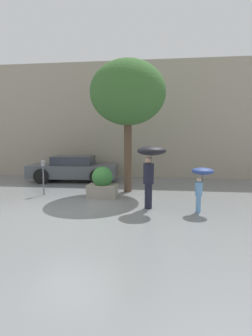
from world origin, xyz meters
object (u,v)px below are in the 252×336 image
Objects in this scene: parking_meter at (43,170)px; parked_car_near at (74,169)px; planter_box at (102,183)px; person_child at (202,177)px; person_adult at (150,161)px; street_tree at (128,94)px.

parked_car_near is at bearing 88.38° from parking_meter.
planter_box is 0.86× the size of person_child.
person_child is 5.61m from parking_meter.
parked_car_near is (-3.85, 4.66, -0.83)m from person_adult.
parking_meter is (-2.23, 0.11, 0.41)m from planter_box.
planter_box is at bearing 148.65° from person_child.
person_adult is at bearing -68.80° from street_tree.
planter_box is 0.85× the size of parking_meter.
street_tree is (-2.38, 2.59, 2.74)m from person_child.
street_tree is (2.90, -2.21, 3.16)m from parked_car_near.
parking_meter reaches higher than parked_car_near.
planter_box is 2.35m from person_adult.
person_child is at bearing -16.45° from parking_meter.
street_tree is at bearing 55.47° from planter_box.
parked_car_near is 0.85× the size of street_tree.
person_child is 4.46m from street_tree.
person_child is (3.15, -1.47, 0.50)m from planter_box.
parking_meter reaches higher than person_child.
planter_box is 0.59× the size of person_adult.
person_child is at bearing -25.10° from planter_box.
planter_box is at bearing -164.46° from person_adult.
planter_box is at bearing -150.79° from parked_car_near.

